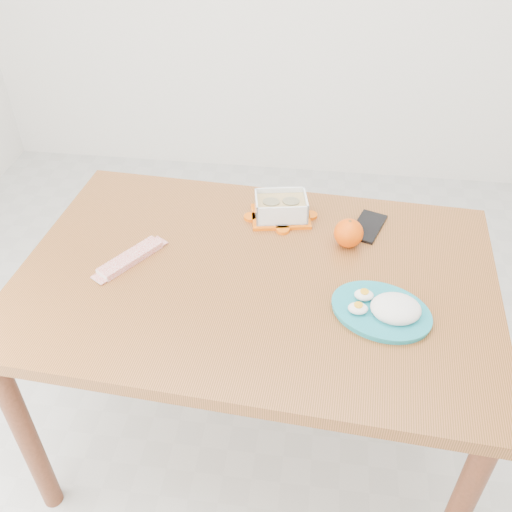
# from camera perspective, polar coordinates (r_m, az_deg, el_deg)

# --- Properties ---
(ground) EXTENTS (3.50, 3.50, 0.00)m
(ground) POSITION_cam_1_polar(r_m,az_deg,el_deg) (2.20, 0.62, -14.83)
(ground) COLOR #B7B7B2
(ground) RESTS_ON ground
(dining_table) EXTENTS (1.36, 0.95, 0.75)m
(dining_table) POSITION_cam_1_polar(r_m,az_deg,el_deg) (1.64, 0.00, -4.04)
(dining_table) COLOR #9D552C
(dining_table) RESTS_ON ground
(food_container) EXTENTS (0.20, 0.17, 0.08)m
(food_container) POSITION_cam_1_polar(r_m,az_deg,el_deg) (1.76, 2.51, 4.84)
(food_container) COLOR #EA5C07
(food_container) RESTS_ON dining_table
(orange_fruit) EXTENTS (0.09, 0.09, 0.09)m
(orange_fruit) POSITION_cam_1_polar(r_m,az_deg,el_deg) (1.67, 9.24, 2.28)
(orange_fruit) COLOR #FF3705
(orange_fruit) RESTS_ON dining_table
(rice_plate) EXTENTS (0.33, 0.33, 0.07)m
(rice_plate) POSITION_cam_1_polar(r_m,az_deg,el_deg) (1.48, 12.86, -5.13)
(rice_plate) COLOR teal
(rice_plate) RESTS_ON dining_table
(candy_bar) EXTENTS (0.15, 0.20, 0.02)m
(candy_bar) POSITION_cam_1_polar(r_m,az_deg,el_deg) (1.65, -12.44, -0.20)
(candy_bar) COLOR #AF0E08
(candy_bar) RESTS_ON dining_table
(smartphone) EXTENTS (0.13, 0.17, 0.01)m
(smartphone) POSITION_cam_1_polar(r_m,az_deg,el_deg) (1.77, 11.12, 2.92)
(smartphone) COLOR black
(smartphone) RESTS_ON dining_table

